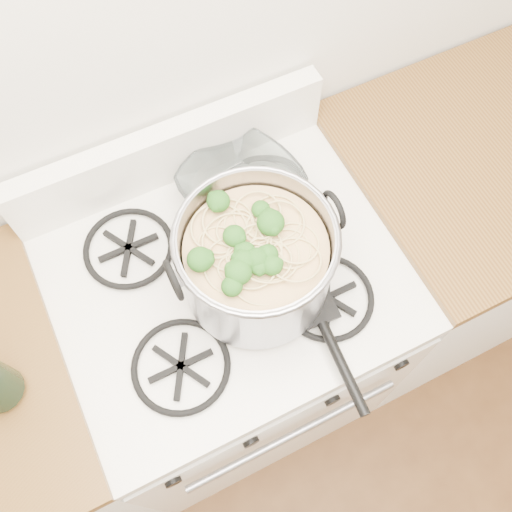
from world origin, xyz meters
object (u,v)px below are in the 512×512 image
at_px(stock_pot, 256,261).
at_px(spatula, 311,300).
at_px(glass_bowl, 241,190).
at_px(gas_range, 234,340).

height_order(stock_pot, spatula, stock_pot).
distance_m(stock_pot, glass_bowl, 0.24).
bearing_deg(glass_bowl, stock_pot, -107.63).
relative_size(gas_range, glass_bowl, 8.89).
distance_m(gas_range, spatula, 0.54).
height_order(gas_range, glass_bowl, glass_bowl).
xyz_separation_m(gas_range, glass_bowl, (0.12, 0.17, 0.50)).
distance_m(stock_pot, spatula, 0.15).
xyz_separation_m(spatula, glass_bowl, (-0.01, 0.31, 0.00)).
bearing_deg(spatula, glass_bowl, 97.24).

